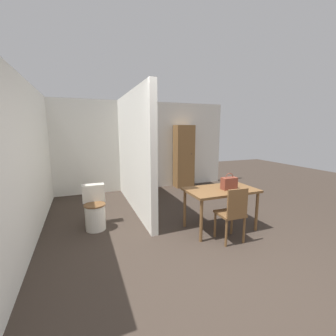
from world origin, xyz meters
The scene contains 9 objects.
ground_plane centered at (0.00, 0.00, 0.00)m, with size 16.00×16.00×0.00m, color #382D26.
wall_back centered at (0.00, 4.19, 1.25)m, with size 5.48×0.12×2.50m.
wall_left centered at (-2.30, 2.07, 1.25)m, with size 0.12×5.13×2.50m.
partition_wall centered at (-0.46, 2.64, 1.25)m, with size 0.12×2.97×2.50m.
dining_table centered at (0.70, 1.02, 0.64)m, with size 1.21×0.71×0.72m.
wooden_chair centered at (0.59, 0.55, 0.48)m, with size 0.39×0.39×0.88m.
toilet centered at (-1.35, 1.85, 0.34)m, with size 0.39×0.51×0.76m.
handbag centered at (0.82, 0.96, 0.83)m, with size 0.26×0.13×0.28m.
wooden_cabinet centered at (1.36, 3.92, 0.92)m, with size 0.56×0.40×1.85m.
Camera 1 is at (-1.52, -2.14, 1.75)m, focal length 24.00 mm.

